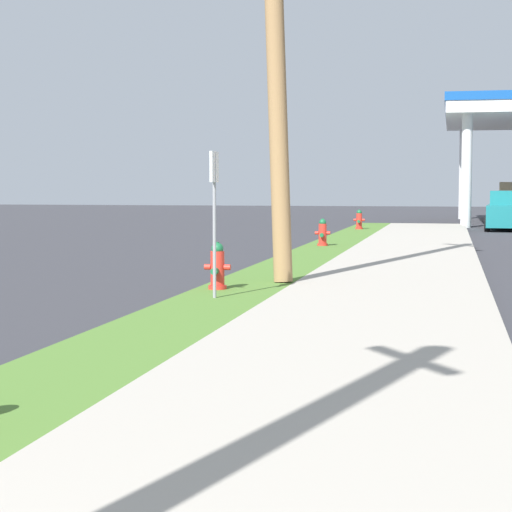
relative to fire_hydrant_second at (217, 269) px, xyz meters
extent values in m
cylinder|color=red|center=(0.00, 0.01, -0.30)|extent=(0.29, 0.29, 0.06)
cylinder|color=red|center=(0.00, 0.01, -0.03)|extent=(0.22, 0.22, 0.60)
sphere|color=#196038|center=(0.00, 0.01, 0.31)|extent=(0.19, 0.19, 0.19)
cylinder|color=#196038|center=(0.00, 0.01, 0.39)|extent=(0.06, 0.06, 0.05)
cylinder|color=red|center=(-0.16, 0.01, 0.02)|extent=(0.10, 0.09, 0.09)
cylinder|color=red|center=(0.16, 0.01, 0.02)|extent=(0.10, 0.09, 0.09)
cylinder|color=#196038|center=(0.00, -0.16, -0.03)|extent=(0.11, 0.12, 0.11)
cylinder|color=red|center=(0.17, 10.70, -0.30)|extent=(0.29, 0.29, 0.06)
cylinder|color=red|center=(0.17, 10.70, -0.03)|extent=(0.22, 0.22, 0.60)
sphere|color=#196038|center=(0.17, 10.70, 0.31)|extent=(0.19, 0.19, 0.19)
cylinder|color=#196038|center=(0.17, 10.70, 0.39)|extent=(0.06, 0.06, 0.05)
cylinder|color=red|center=(0.01, 10.70, 0.02)|extent=(0.10, 0.09, 0.09)
cylinder|color=red|center=(0.33, 10.70, 0.02)|extent=(0.10, 0.09, 0.09)
cylinder|color=#196038|center=(0.17, 10.53, -0.03)|extent=(0.11, 0.12, 0.11)
cylinder|color=red|center=(0.19, 20.55, -0.30)|extent=(0.29, 0.29, 0.06)
cylinder|color=red|center=(0.19, 20.55, -0.03)|extent=(0.22, 0.22, 0.60)
sphere|color=#196038|center=(0.19, 20.55, 0.31)|extent=(0.19, 0.19, 0.19)
cylinder|color=#196038|center=(0.19, 20.55, 0.39)|extent=(0.06, 0.06, 0.05)
cylinder|color=red|center=(0.03, 20.55, 0.02)|extent=(0.10, 0.09, 0.09)
cylinder|color=red|center=(0.35, 20.55, 0.02)|extent=(0.10, 0.09, 0.09)
cylinder|color=#196038|center=(0.19, 20.38, -0.03)|extent=(0.11, 0.12, 0.11)
cylinder|color=gray|center=(0.24, -1.09, 0.72)|extent=(0.05, 0.05, 2.10)
cube|color=white|center=(0.24, -1.09, 1.57)|extent=(0.04, 0.36, 0.44)
cylinder|color=silver|center=(4.22, 25.30, 1.95)|extent=(0.44, 0.44, 4.78)
cylinder|color=silver|center=(4.22, 35.84, 1.95)|extent=(0.44, 0.44, 4.78)
cube|color=#197075|center=(5.96, 23.57, 0.14)|extent=(2.12, 4.61, 0.85)
cube|color=#197075|center=(5.95, 23.35, 0.85)|extent=(1.73, 2.13, 0.56)
cylinder|color=black|center=(5.22, 25.33, -0.15)|extent=(0.26, 0.61, 0.60)
cylinder|color=black|center=(4.99, 21.93, -0.15)|extent=(0.26, 0.61, 0.60)
cylinder|color=black|center=(5.92, 32.45, -0.07)|extent=(0.26, 0.77, 0.76)
cylinder|color=black|center=(6.16, 36.75, -0.07)|extent=(0.26, 0.77, 0.76)
camera|label=1|loc=(3.58, -13.57, 1.29)|focal=62.71mm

